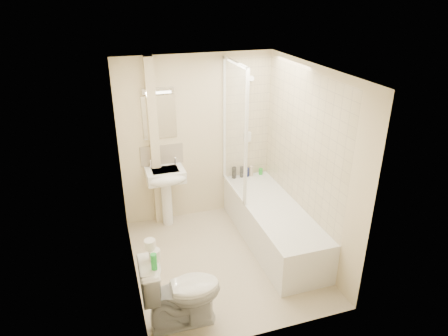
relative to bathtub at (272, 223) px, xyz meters
name	(u,v)px	position (x,y,z in m)	size (l,w,h in m)	color
floor	(224,260)	(-0.75, -0.20, -0.29)	(2.50, 2.50, 0.00)	beige
wall_back	(197,139)	(-0.75, 1.05, 0.91)	(2.20, 0.02, 2.40)	beige
wall_left	(127,189)	(-1.85, -0.20, 0.91)	(0.02, 2.50, 2.40)	beige
wall_right	(309,164)	(0.35, -0.20, 0.91)	(0.02, 2.50, 2.40)	beige
ceiling	(224,70)	(-0.75, -0.20, 2.11)	(2.20, 2.50, 0.02)	white
tile_back	(247,120)	(0.00, 1.04, 1.14)	(0.70, 0.01, 1.75)	beige
tile_right	(302,141)	(0.34, 0.00, 1.14)	(0.01, 2.10, 1.75)	beige
pipe_boxing	(155,146)	(-1.37, 0.99, 0.91)	(0.12, 0.12, 2.40)	beige
splashback	(162,155)	(-1.27, 1.04, 0.74)	(0.60, 0.01, 0.30)	beige
mirror	(159,117)	(-1.27, 1.04, 1.29)	(0.46, 0.01, 0.60)	white
strip_light	(158,91)	(-1.27, 1.02, 1.66)	(0.42, 0.07, 0.07)	silver
bathtub	(272,223)	(0.00, 0.00, 0.00)	(0.70, 2.10, 0.55)	white
shower_screen	(234,130)	(-0.35, 0.60, 1.16)	(0.04, 0.92, 1.80)	white
shower_fixture	(248,112)	(0.00, 0.99, 1.26)	(0.10, 0.16, 0.99)	white
pedestal_sink	(166,182)	(-1.27, 0.81, 0.42)	(0.52, 0.48, 1.01)	white
bottle_black_a	(234,173)	(-0.22, 0.96, 0.35)	(0.07, 0.07, 0.18)	black
bottle_black_b	(242,172)	(-0.10, 0.96, 0.35)	(0.05, 0.05, 0.17)	black
bottle_blue	(247,172)	(-0.01, 0.96, 0.33)	(0.06, 0.06, 0.14)	navy
bottle_cream	(251,171)	(0.06, 0.96, 0.34)	(0.06, 0.06, 0.16)	beige
bottle_green	(261,171)	(0.22, 0.96, 0.31)	(0.06, 0.06, 0.09)	green
toilet	(182,291)	(-1.47, -1.05, 0.11)	(0.80, 0.47, 0.81)	white
toilet_roll_lower	(155,254)	(-1.70, -0.99, 0.57)	(0.11, 0.11, 0.10)	white
toilet_roll_upper	(150,244)	(-1.73, -0.95, 0.66)	(0.11, 0.11, 0.09)	white
green_bottle	(154,262)	(-1.72, -1.14, 0.60)	(0.06, 0.06, 0.16)	green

